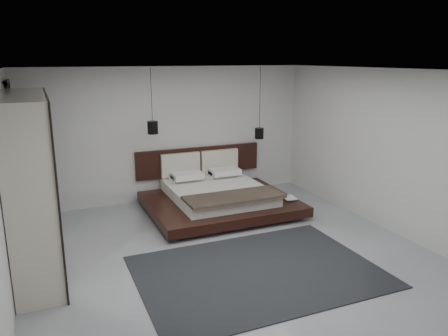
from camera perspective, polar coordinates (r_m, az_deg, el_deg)
name	(u,v)px	position (r m, az deg, el deg)	size (l,w,h in m)	color
floor	(227,252)	(6.98, 0.35, -10.94)	(6.00, 6.00, 0.00)	#999CA1
ceiling	(227,70)	(6.32, 0.39, 12.69)	(6.00, 6.00, 0.00)	white
wall_back	(170,134)	(9.28, -7.06, 4.39)	(6.00, 6.00, 0.00)	silver
wall_front	(363,241)	(4.08, 17.65, -9.13)	(6.00, 6.00, 0.00)	silver
wall_left	(4,189)	(6.02, -26.85, -2.46)	(6.00, 6.00, 0.00)	silver
wall_right	(383,150)	(8.16, 20.10, 2.26)	(6.00, 6.00, 0.00)	silver
lattice_screen	(16,156)	(8.42, -25.57, 1.39)	(0.05, 0.90, 2.60)	black
bed	(217,196)	(8.74, -0.87, -3.63)	(2.80, 2.40, 1.08)	black
book_lower	(284,199)	(8.68, 7.85, -4.00)	(0.20, 0.27, 0.03)	#99724C
book_upper	(284,198)	(8.64, 7.84, -3.93)	(0.23, 0.31, 0.02)	#99724C
pendant_left	(153,127)	(8.48, -9.30, 5.24)	(0.20, 0.20, 1.25)	black
pendant_right	(259,133)	(9.34, 4.62, 4.57)	(0.19, 0.19, 1.51)	black
wardrobe	(32,184)	(6.67, -23.84, -1.96)	(0.60, 2.55, 2.50)	beige
rug	(258,271)	(6.42, 4.44, -13.31)	(3.37, 2.41, 0.01)	black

